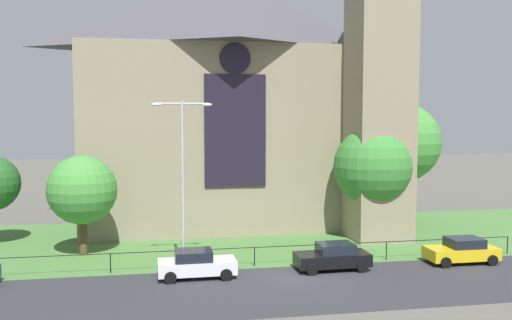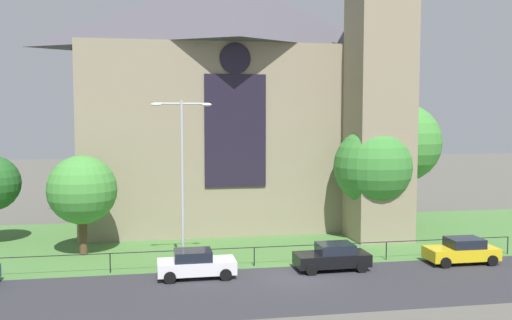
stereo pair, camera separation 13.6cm
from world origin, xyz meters
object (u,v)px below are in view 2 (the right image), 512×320
Objects in this scene: tree_right_near at (373,167)px; streetlamp_near at (182,165)px; parked_car_yellow at (462,251)px; parked_car_white at (196,264)px; tree_left_near at (82,190)px; parked_car_black at (333,257)px; tree_right_far at (401,143)px; church_building at (235,97)px.

streetlamp_near is at bearing -157.44° from tree_right_near.
parked_car_white is at bearing 1.32° from parked_car_yellow.
streetlamp_near is at bearing -37.67° from tree_left_near.
streetlamp_near reaches higher than parked_car_black.
tree_left_near is 9.75m from parked_car_white.
tree_left_near is 0.64× the size of tree_right_far.
tree_right_near is 1.90× the size of parked_car_white.
parked_car_black is (8.39, -1.44, -5.25)m from streetlamp_near.
tree_right_far is at bearing -9.58° from church_building.
tree_right_near reaches higher than parked_car_yellow.
parked_car_black is at bearing -9.76° from streetlamp_near.
parked_car_yellow is (15.82, 0.21, 0.00)m from parked_car_white.
parked_car_white is (6.64, -6.30, -3.37)m from tree_left_near.
church_building reaches higher than parked_car_white.
tree_right_far is (13.28, -2.24, -3.72)m from church_building.
streetlamp_near is 2.29× the size of parked_car_yellow.
parked_car_yellow is (-1.76, -12.53, -5.81)m from tree_right_far.
parked_car_yellow is at bearing -15.16° from tree_left_near.
parked_car_black is (3.49, -14.79, -9.53)m from church_building.
tree_right_far reaches higher than parked_car_yellow.
tree_left_near is at bearing -23.95° from parked_car_black.
streetlamp_near reaches higher than tree_left_near.
tree_right_far is at bearing -97.46° from parked_car_yellow.
tree_right_far reaches higher than streetlamp_near.
streetlamp_near is at bearing -10.78° from parked_car_black.
streetlamp_near is 17.30m from parked_car_yellow.
parked_car_white is 7.79m from parked_car_black.
parked_car_yellow is at bearing -68.49° from tree_right_near.
church_building is 21.02m from parked_car_yellow.
tree_right_near is at bearing 2.91° from tree_left_near.
tree_right_far is at bearing 35.46° from parked_car_white.
parked_car_white is at bearing -69.78° from streetlamp_near.
church_building is 17.94m from parked_car_black.
streetlamp_near is at bearing -110.16° from church_building.
tree_right_far is (24.22, 6.44, 2.44)m from tree_left_near.
tree_left_near is at bearing -141.56° from church_building.
church_building reaches higher than parked_car_black.
tree_left_near reaches higher than parked_car_white.
parked_car_yellow is at bearing -52.05° from church_building.
tree_left_near is (-10.94, -8.68, -6.16)m from church_building.
tree_right_near is 14.78m from streetlamp_near.
tree_left_near is 1.49× the size of parked_car_black.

